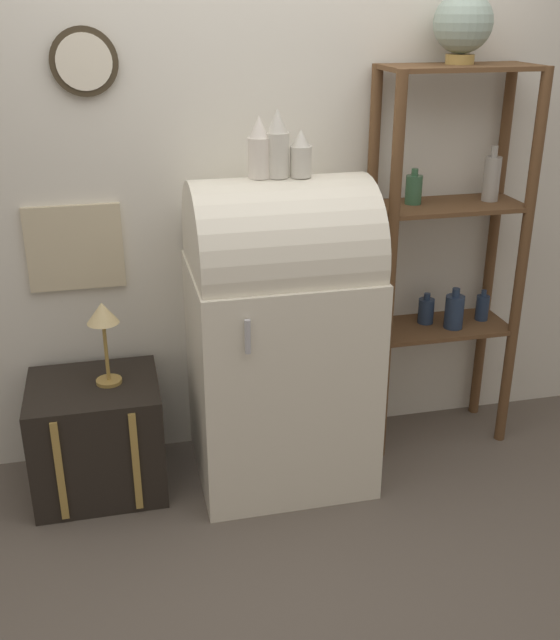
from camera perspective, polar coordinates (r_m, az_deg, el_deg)
ground_plane at (r=3.41m, az=0.86°, el=-13.20°), size 12.00×12.00×0.00m
wall_back at (r=3.38m, az=-1.49°, el=11.65°), size 7.00×0.09×2.70m
refrigerator at (r=3.24m, az=-0.00°, el=-0.81°), size 0.75×0.69×1.37m
suitcase_trunk at (r=3.43m, az=-13.72°, el=-8.60°), size 0.56×0.49×0.51m
shelf_unit at (r=3.53m, az=12.60°, el=5.68°), size 0.69×0.33×1.78m
globe at (r=3.41m, az=13.77°, el=21.07°), size 0.25×0.25×0.29m
vase_left at (r=3.01m, az=-1.60°, el=12.88°), size 0.09×0.09×0.24m
vase_center at (r=3.01m, az=-0.20°, el=13.16°), size 0.09×0.09×0.27m
vase_right at (r=3.03m, az=1.59°, el=12.46°), size 0.09×0.09×0.19m
desk_lamp at (r=3.19m, az=-13.33°, el=-0.11°), size 0.13×0.13×0.37m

